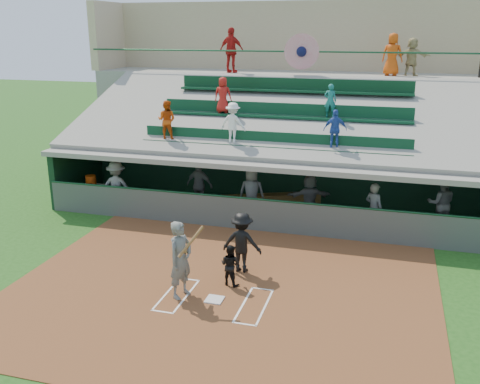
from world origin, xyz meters
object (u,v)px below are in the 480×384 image
(batter_at_plate, at_px, (181,259))
(water_cooler, at_px, (91,181))
(catcher, at_px, (230,265))
(home_plate, at_px, (215,299))
(white_table, at_px, (93,194))

(batter_at_plate, bearing_deg, water_cooler, 135.61)
(catcher, relative_size, water_cooler, 2.83)
(water_cooler, bearing_deg, home_plate, -40.52)
(batter_at_plate, bearing_deg, catcher, 43.52)
(home_plate, distance_m, water_cooler, 9.20)
(catcher, relative_size, white_table, 1.32)
(home_plate, height_order, water_cooler, water_cooler)
(catcher, distance_m, white_table, 8.69)
(home_plate, height_order, batter_at_plate, batter_at_plate)
(catcher, height_order, water_cooler, water_cooler)
(catcher, bearing_deg, home_plate, 97.07)
(catcher, bearing_deg, batter_at_plate, 58.22)
(catcher, xyz_separation_m, water_cooler, (-7.08, 5.01, 0.40))
(home_plate, distance_m, batter_at_plate, 1.32)
(home_plate, distance_m, white_table, 9.18)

